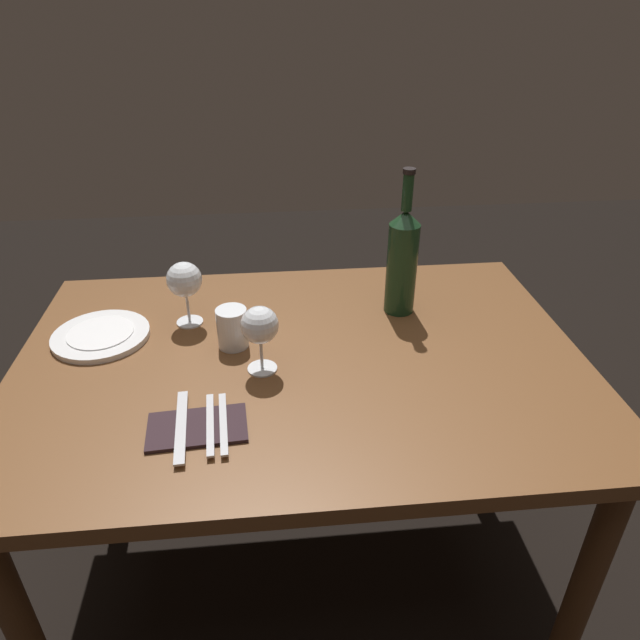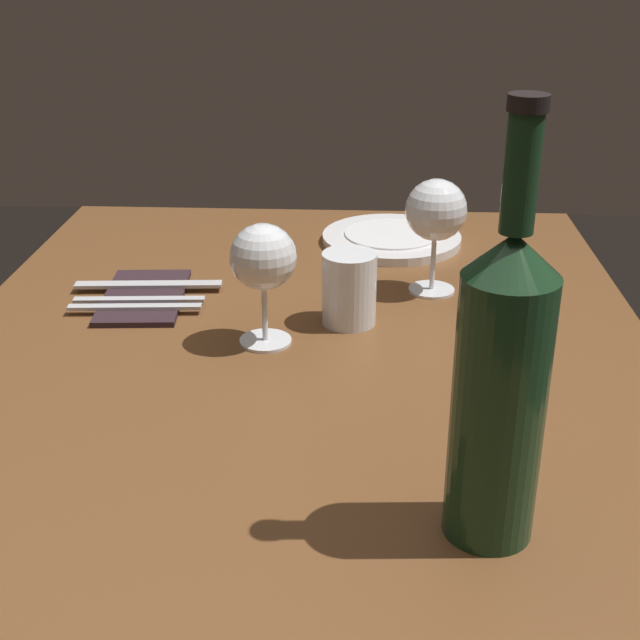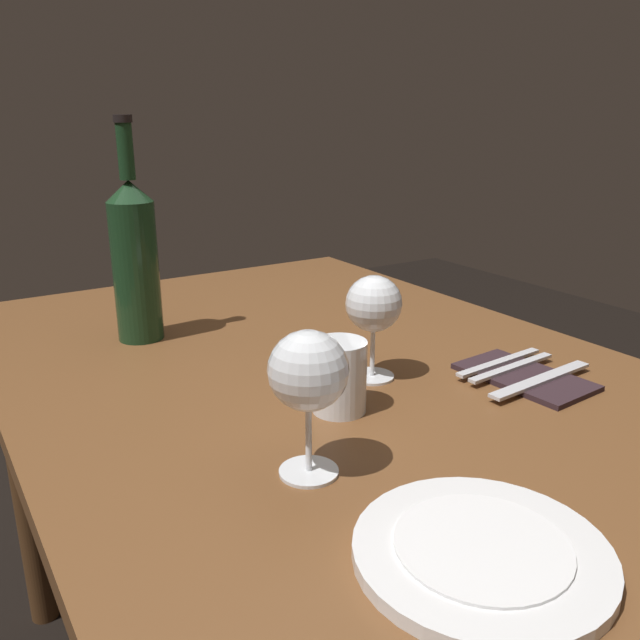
% 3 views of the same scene
% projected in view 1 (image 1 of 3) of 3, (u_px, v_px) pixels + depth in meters
% --- Properties ---
extents(ground_plane, '(6.00, 6.00, 0.00)m').
position_uv_depth(ground_plane, '(305.00, 563.00, 1.69)').
color(ground_plane, black).
extents(dining_table, '(1.30, 0.90, 0.74)m').
position_uv_depth(dining_table, '(302.00, 387.00, 1.36)').
color(dining_table, brown).
rests_on(dining_table, ground).
extents(wine_glass_left, '(0.09, 0.09, 0.16)m').
position_uv_depth(wine_glass_left, '(184.00, 281.00, 1.39)').
color(wine_glass_left, white).
rests_on(wine_glass_left, dining_table).
extents(wine_glass_right, '(0.08, 0.08, 0.16)m').
position_uv_depth(wine_glass_right, '(260.00, 327.00, 1.22)').
color(wine_glass_right, white).
rests_on(wine_glass_right, dining_table).
extents(wine_bottle, '(0.08, 0.08, 0.37)m').
position_uv_depth(wine_bottle, '(402.00, 260.00, 1.43)').
color(wine_bottle, '#19381E').
rests_on(wine_bottle, dining_table).
extents(water_tumbler, '(0.07, 0.07, 0.10)m').
position_uv_depth(water_tumbler, '(233.00, 330.00, 1.33)').
color(water_tumbler, white).
rests_on(water_tumbler, dining_table).
extents(dinner_plate, '(0.23, 0.23, 0.02)m').
position_uv_depth(dinner_plate, '(101.00, 335.00, 1.38)').
color(dinner_plate, white).
rests_on(dinner_plate, dining_table).
extents(folded_napkin, '(0.20, 0.12, 0.01)m').
position_uv_depth(folded_napkin, '(197.00, 427.00, 1.10)').
color(folded_napkin, '#2D1E23').
rests_on(folded_napkin, dining_table).
extents(fork_inner, '(0.03, 0.18, 0.00)m').
position_uv_depth(fork_inner, '(210.00, 424.00, 1.10)').
color(fork_inner, silver).
rests_on(fork_inner, folded_napkin).
extents(fork_outer, '(0.03, 0.18, 0.00)m').
position_uv_depth(fork_outer, '(223.00, 423.00, 1.10)').
color(fork_outer, silver).
rests_on(fork_outer, folded_napkin).
extents(table_knife, '(0.03, 0.21, 0.00)m').
position_uv_depth(table_knife, '(181.00, 426.00, 1.10)').
color(table_knife, silver).
rests_on(table_knife, folded_napkin).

